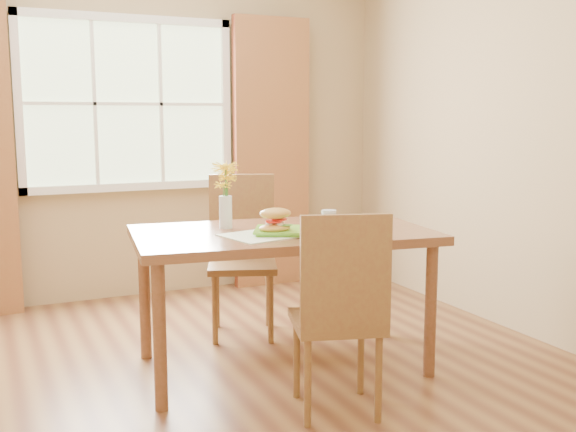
# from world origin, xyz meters

# --- Properties ---
(room) EXTENTS (4.24, 3.84, 2.74)m
(room) POSITION_xyz_m (0.00, 0.00, 1.35)
(room) COLOR brown
(room) RESTS_ON ground
(window) EXTENTS (1.62, 0.06, 1.32)m
(window) POSITION_xyz_m (0.00, 1.87, 1.50)
(window) COLOR #A9BD8F
(window) RESTS_ON room
(curtain_right) EXTENTS (0.65, 0.08, 2.20)m
(curtain_right) POSITION_xyz_m (1.15, 1.78, 1.10)
(curtain_right) COLOR maroon
(curtain_right) RESTS_ON room
(dining_table) EXTENTS (1.72, 1.12, 0.79)m
(dining_table) POSITION_xyz_m (0.43, -0.00, 0.71)
(dining_table) COLOR brown
(dining_table) RESTS_ON room
(chair_near) EXTENTS (0.51, 0.51, 0.99)m
(chair_near) POSITION_xyz_m (0.41, -0.70, 0.54)
(chair_near) COLOR brown
(chair_near) RESTS_ON room
(chair_far) EXTENTS (0.55, 0.55, 1.03)m
(chair_far) POSITION_xyz_m (0.47, 0.70, 0.57)
(chair_far) COLOR brown
(chair_far) RESTS_ON room
(placemat) EXTENTS (0.51, 0.42, 0.01)m
(placemat) POSITION_xyz_m (0.30, -0.11, 0.79)
(placemat) COLOR #E7EBC7
(placemat) RESTS_ON dining_table
(plate) EXTENTS (0.37, 0.37, 0.01)m
(plate) POSITION_xyz_m (0.38, -0.11, 0.80)
(plate) COLOR #67C230
(plate) RESTS_ON placemat
(croissant_sandwich) EXTENTS (0.19, 0.13, 0.13)m
(croissant_sandwich) POSITION_xyz_m (0.33, -0.14, 0.87)
(croissant_sandwich) COLOR gold
(croissant_sandwich) RESTS_ON plate
(water_glass) EXTENTS (0.08, 0.08, 0.12)m
(water_glass) POSITION_xyz_m (0.64, -0.16, 0.84)
(water_glass) COLOR silver
(water_glass) RESTS_ON dining_table
(flower_vase) EXTENTS (0.15, 0.15, 0.38)m
(flower_vase) POSITION_xyz_m (0.18, 0.20, 1.02)
(flower_vase) COLOR silver
(flower_vase) RESTS_ON dining_table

